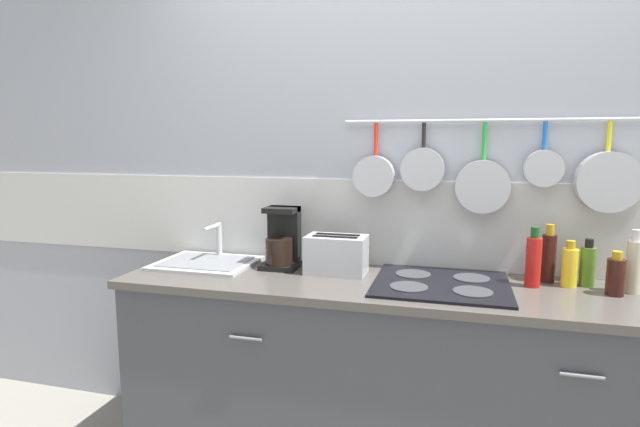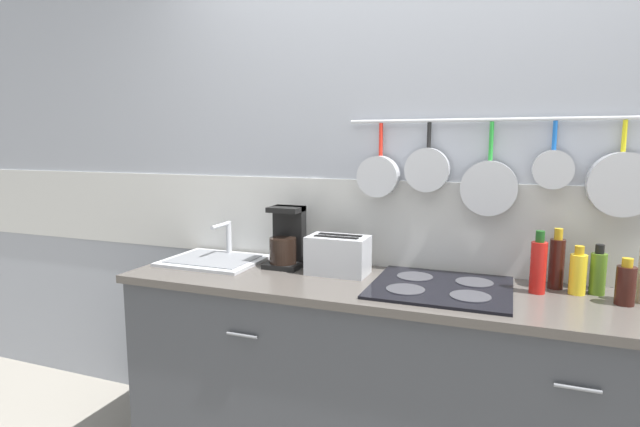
# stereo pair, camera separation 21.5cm
# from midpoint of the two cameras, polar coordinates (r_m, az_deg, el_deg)

# --- Properties ---
(wall_back) EXTENTS (7.20, 0.16, 2.60)m
(wall_back) POSITION_cam_midpoint_polar(r_m,az_deg,el_deg) (2.38, 8.54, 2.59)
(wall_back) COLOR #999EA8
(wall_back) RESTS_ON ground_plane
(cabinet_base) EXTENTS (2.47, 0.57, 0.87)m
(cabinet_base) POSITION_cam_midpoint_polar(r_m,az_deg,el_deg) (2.31, 6.93, -19.39)
(cabinet_base) COLOR #3F4247
(cabinet_base) RESTS_ON ground_plane
(countertop) EXTENTS (2.51, 0.59, 0.03)m
(countertop) POSITION_cam_midpoint_polar(r_m,az_deg,el_deg) (2.13, 7.14, -8.53)
(countertop) COLOR #4C4742
(countertop) RESTS_ON cabinet_base
(sink_basin) EXTENTS (0.46, 0.38, 0.18)m
(sink_basin) POSITION_cam_midpoint_polar(r_m,az_deg,el_deg) (2.53, -15.21, -5.31)
(sink_basin) COLOR #B7BABF
(sink_basin) RESTS_ON countertop
(coffee_maker) EXTENTS (0.17, 0.17, 0.29)m
(coffee_maker) POSITION_cam_midpoint_polar(r_m,az_deg,el_deg) (2.39, -6.96, -3.33)
(coffee_maker) COLOR black
(coffee_maker) RESTS_ON countertop
(toaster) EXTENTS (0.29, 0.17, 0.18)m
(toaster) POSITION_cam_midpoint_polar(r_m,az_deg,el_deg) (2.27, -0.85, -4.74)
(toaster) COLOR #B7BABF
(toaster) RESTS_ON countertop
(cooktop) EXTENTS (0.55, 0.51, 0.01)m
(cooktop) POSITION_cam_midpoint_polar(r_m,az_deg,el_deg) (2.14, 10.88, -7.92)
(cooktop) COLOR black
(cooktop) RESTS_ON countertop
(bottle_vinegar) EXTENTS (0.06, 0.06, 0.25)m
(bottle_vinegar) POSITION_cam_midpoint_polar(r_m,az_deg,el_deg) (2.19, 20.67, -5.08)
(bottle_vinegar) COLOR red
(bottle_vinegar) RESTS_ON countertop
(bottle_hot_sauce) EXTENTS (0.06, 0.06, 0.25)m
(bottle_hot_sauce) POSITION_cam_midpoint_polar(r_m,az_deg,el_deg) (2.29, 22.26, -4.62)
(bottle_hot_sauce) COLOR #33140F
(bottle_hot_sauce) RESTS_ON countertop
(bottle_sesame_oil) EXTENTS (0.06, 0.06, 0.19)m
(bottle_sesame_oil) POSITION_cam_midpoint_polar(r_m,az_deg,el_deg) (2.26, 24.23, -5.57)
(bottle_sesame_oil) COLOR yellow
(bottle_sesame_oil) RESTS_ON countertop
(bottle_cooking_wine) EXTENTS (0.06, 0.06, 0.20)m
(bottle_cooking_wine) POSITION_cam_midpoint_polar(r_m,az_deg,el_deg) (2.30, 25.95, -5.39)
(bottle_cooking_wine) COLOR #4C721E
(bottle_cooking_wine) RESTS_ON countertop
(bottle_dish_soap) EXTENTS (0.07, 0.07, 0.17)m
(bottle_dish_soap) POSITION_cam_midpoint_polar(r_m,az_deg,el_deg) (2.21, 28.37, -6.33)
(bottle_dish_soap) COLOR #33140F
(bottle_dish_soap) RESTS_ON countertop
(bottle_olive_oil) EXTENTS (0.06, 0.06, 0.25)m
(bottle_olive_oil) POSITION_cam_midpoint_polar(r_m,az_deg,el_deg) (2.27, 29.99, -5.17)
(bottle_olive_oil) COLOR #BFB799
(bottle_olive_oil) RESTS_ON countertop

